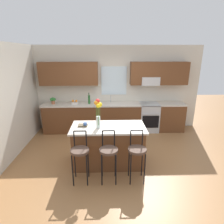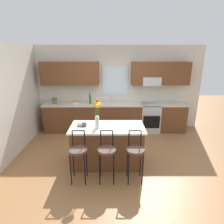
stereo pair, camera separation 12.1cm
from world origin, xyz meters
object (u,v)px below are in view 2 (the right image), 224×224
Objects in this scene: bar_stool_far at (135,152)px; potted_plant_small at (54,100)px; kitchen_island at (107,145)px; bottle_olive_oil at (90,99)px; oven_range at (150,117)px; flower_vase at (97,111)px; fruit_bowl_oranges at (76,102)px; bar_stool_near at (78,152)px; cookbook at (82,125)px; mug_ceramic at (84,124)px; bar_stool_middle at (107,152)px.

bar_stool_far is 3.44m from potted_plant_small.
kitchen_island is 4.64× the size of bottle_olive_oil.
oven_range is 2.66m from flower_vase.
fruit_bowl_oranges is 0.68m from potted_plant_small.
bar_stool_near is at bearing 180.00° from bar_stool_far.
potted_plant_small is (-1.15, 1.90, 0.11)m from cookbook.
mug_ceramic is at bearing -24.50° from cookbook.
flower_vase is at bearing -17.40° from cookbook.
cookbook is (-1.11, 0.66, 0.30)m from bar_stool_far.
mug_ceramic is at bearing -57.84° from potted_plant_small.
potted_plant_small is (-0.68, 0.00, 0.08)m from fruit_bowl_oranges.
flower_vase is 7.05× the size of mug_ceramic.
oven_range is 0.88× the size of bar_stool_middle.
potted_plant_small is (-1.16, 2.56, 0.41)m from bar_stool_near.
flower_vase is (-1.55, -1.98, 0.84)m from oven_range.
bar_stool_far is (0.55, 0.00, 0.00)m from bar_stool_middle.
fruit_bowl_oranges is at bearing 112.43° from flower_vase.
bar_stool_far is 3.03m from fruit_bowl_oranges.
kitchen_island is 0.71m from mug_ceramic.
bottle_olive_oil reaches higher than cookbook.
fruit_bowl_oranges is at bearing 104.18° from cookbook.
bar_stool_far is 11.58× the size of mug_ceramic.
bar_stool_far is at bearing -35.88° from flower_vase.
cookbook is 2.23m from potted_plant_small.
bar_stool_near is (-1.90, -2.53, 0.18)m from oven_range.
kitchen_island is 0.84m from bar_stool_near.
potted_plant_small is at bearing 121.30° from cookbook.
oven_range is 2.70m from mug_ceramic.
fruit_bowl_oranges is at bearing 179.41° from oven_range.
potted_plant_small is (-1.71, 2.56, 0.41)m from bar_stool_middle.
mug_ceramic is 0.37× the size of fruit_bowl_oranges.
mug_ceramic is at bearing 177.50° from kitchen_island.
bar_stool_far is at bearing -48.03° from kitchen_island.
flower_vase is at bearing -16.01° from mug_ceramic.
fruit_bowl_oranges reaches higher than bar_stool_middle.
mug_ceramic is 2.27m from potted_plant_small.
bar_stool_far reaches higher than cookbook.
bottle_olive_oil is (-0.58, 1.94, 0.60)m from kitchen_island.
bar_stool_middle is at bearing -49.70° from cookbook.
flower_vase reaches higher than fruit_bowl_oranges.
potted_plant_small is at bearing 179.90° from fruit_bowl_oranges.
cookbook is (-0.05, 0.02, -0.03)m from mug_ceramic.
oven_range is 2.02m from bottle_olive_oil.
bar_stool_near is at bearing 180.00° from bar_stool_middle.
potted_plant_small reaches higher than cookbook.
fruit_bowl_oranges is (-1.59, 2.56, 0.33)m from bar_stool_far.
flower_vase reaches higher than bottle_olive_oil.
flower_vase is 0.52m from cookbook.
potted_plant_small is at bearing 179.94° from bottle_olive_oil.
oven_range is 2.66m from bar_stool_far.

